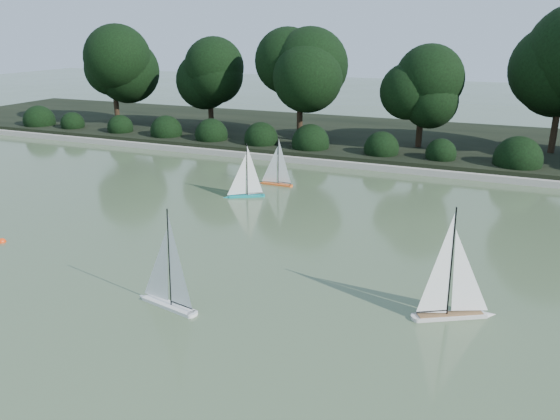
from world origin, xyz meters
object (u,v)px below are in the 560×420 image
at_px(sailboat_white_a, 164,290).
at_px(sailboat_white_b, 458,300).
at_px(sailboat_orange, 274,177).
at_px(sailboat_teal, 243,188).
at_px(race_buoy, 2,242).

bearing_deg(sailboat_white_a, sailboat_white_b, 17.81).
bearing_deg(sailboat_orange, sailboat_teal, -101.58).
relative_size(sailboat_orange, race_buoy, 8.88).
bearing_deg(race_buoy, sailboat_teal, 56.16).
height_order(sailboat_white_b, sailboat_teal, sailboat_white_b).
bearing_deg(sailboat_white_a, sailboat_orange, 99.19).
distance_m(sailboat_white_b, sailboat_orange, 7.63).
distance_m(sailboat_orange, race_buoy, 6.79).
bearing_deg(sailboat_orange, sailboat_white_b, -46.39).
height_order(sailboat_orange, race_buoy, sailboat_orange).
height_order(sailboat_white_a, sailboat_orange, sailboat_white_a).
bearing_deg(sailboat_teal, sailboat_orange, 78.42).
relative_size(sailboat_orange, sailboat_teal, 0.96).
distance_m(sailboat_white_a, race_buoy, 4.55).
relative_size(sailboat_white_a, race_buoy, 10.55).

